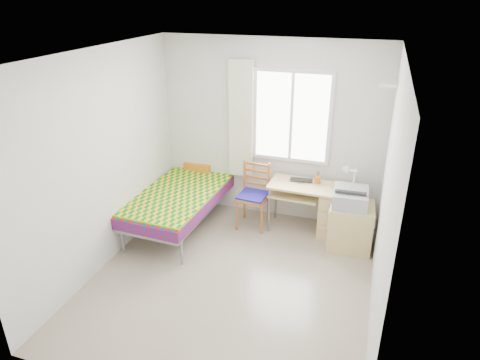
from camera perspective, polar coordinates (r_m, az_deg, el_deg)
name	(u,v)px	position (r m, az deg, el deg)	size (l,w,h in m)	color
floor	(231,279)	(5.25, -1.18, -13.00)	(3.50, 3.50, 0.00)	#BCAD93
ceiling	(229,55)	(4.22, -1.50, 16.38)	(3.50, 3.50, 0.00)	white
wall_back	(270,132)	(6.15, 4.08, 6.43)	(3.20, 3.20, 0.00)	silver
wall_left	(102,162)	(5.29, -17.93, 2.25)	(3.50, 3.50, 0.00)	silver
wall_right	(386,201)	(4.37, 18.93, -2.62)	(3.50, 3.50, 0.00)	silver
window	(292,117)	(5.99, 6.91, 8.34)	(1.10, 0.04, 1.30)	white
curtain	(241,120)	(6.15, 0.13, 7.96)	(0.35, 0.05, 1.70)	beige
floating_shelf	(388,83)	(5.44, 19.15, 12.07)	(0.20, 0.32, 0.03)	white
bed	(185,192)	(6.29, -7.28, -1.56)	(1.13, 2.24, 0.95)	gray
desk	(330,209)	(6.05, 11.86, -3.81)	(1.14, 0.55, 0.70)	#D8B371
chair	(254,192)	(6.09, 1.94, -1.55)	(0.44, 0.44, 0.94)	#9B421E
cabinet	(350,226)	(5.85, 14.45, -5.96)	(0.59, 0.53, 0.61)	tan
printer	(351,197)	(5.67, 14.52, -2.23)	(0.45, 0.52, 0.21)	#999CA1
laptop	(301,181)	(6.01, 8.13, -0.19)	(0.31, 0.20, 0.02)	black
pen_cup	(317,180)	(6.01, 10.29, 0.05)	(0.08, 0.08, 0.10)	orange
task_lamp	(349,175)	(5.76, 14.38, 0.64)	(0.22, 0.31, 0.39)	white
book	(294,190)	(6.03, 7.20, -1.37)	(0.16, 0.22, 0.02)	gray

